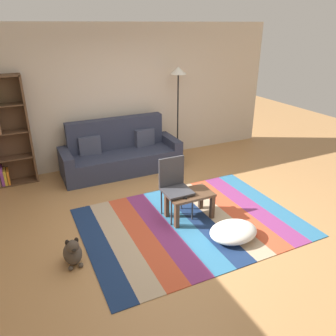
{
  "coord_description": "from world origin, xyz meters",
  "views": [
    {
      "loc": [
        -1.96,
        -3.79,
        2.67
      ],
      "look_at": [
        0.04,
        0.37,
        0.65
      ],
      "focal_mm": 35.42,
      "sensor_mm": 36.0,
      "label": 1
    }
  ],
  "objects_px": {
    "coffee_table": "(190,198)",
    "dog": "(73,252)",
    "standing_lamp": "(178,83)",
    "pouf": "(233,232)",
    "tv_remote": "(185,196)",
    "couch": "(120,154)",
    "folding_chair": "(174,183)"
  },
  "relations": [
    {
      "from": "coffee_table",
      "to": "dog",
      "type": "relative_size",
      "value": 1.68
    },
    {
      "from": "standing_lamp",
      "to": "folding_chair",
      "type": "height_order",
      "value": "standing_lamp"
    },
    {
      "from": "standing_lamp",
      "to": "dog",
      "type": "bearing_deg",
      "value": -136.82
    },
    {
      "from": "dog",
      "to": "tv_remote",
      "type": "bearing_deg",
      "value": 8.2
    },
    {
      "from": "pouf",
      "to": "couch",
      "type": "bearing_deg",
      "value": 102.63
    },
    {
      "from": "pouf",
      "to": "tv_remote",
      "type": "height_order",
      "value": "tv_remote"
    },
    {
      "from": "couch",
      "to": "pouf",
      "type": "distance_m",
      "value": 2.92
    },
    {
      "from": "couch",
      "to": "coffee_table",
      "type": "relative_size",
      "value": 3.39
    },
    {
      "from": "coffee_table",
      "to": "pouf",
      "type": "height_order",
      "value": "coffee_table"
    },
    {
      "from": "tv_remote",
      "to": "couch",
      "type": "bearing_deg",
      "value": 117.49
    },
    {
      "from": "standing_lamp",
      "to": "tv_remote",
      "type": "bearing_deg",
      "value": -114.72
    },
    {
      "from": "standing_lamp",
      "to": "folding_chair",
      "type": "xyz_separation_m",
      "value": [
        -1.1,
        -2.05,
        -1.05
      ]
    },
    {
      "from": "standing_lamp",
      "to": "couch",
      "type": "bearing_deg",
      "value": -174.91
    },
    {
      "from": "couch",
      "to": "coffee_table",
      "type": "bearing_deg",
      "value": -80.2
    },
    {
      "from": "couch",
      "to": "standing_lamp",
      "type": "xyz_separation_m",
      "value": [
        1.31,
        0.12,
        1.25
      ]
    },
    {
      "from": "pouf",
      "to": "standing_lamp",
      "type": "xyz_separation_m",
      "value": [
        0.67,
        2.96,
        1.47
      ]
    },
    {
      "from": "coffee_table",
      "to": "folding_chair",
      "type": "height_order",
      "value": "folding_chair"
    },
    {
      "from": "dog",
      "to": "tv_remote",
      "type": "xyz_separation_m",
      "value": [
        1.64,
        0.24,
        0.26
      ]
    },
    {
      "from": "coffee_table",
      "to": "pouf",
      "type": "bearing_deg",
      "value": -69.52
    },
    {
      "from": "coffee_table",
      "to": "pouf",
      "type": "relative_size",
      "value": 0.99
    },
    {
      "from": "dog",
      "to": "standing_lamp",
      "type": "distance_m",
      "value": 3.97
    },
    {
      "from": "couch",
      "to": "dog",
      "type": "xyz_separation_m",
      "value": [
        -1.4,
        -2.42,
        -0.18
      ]
    },
    {
      "from": "tv_remote",
      "to": "standing_lamp",
      "type": "bearing_deg",
      "value": 86.28
    },
    {
      "from": "pouf",
      "to": "folding_chair",
      "type": "xyz_separation_m",
      "value": [
        -0.44,
        0.91,
        0.42
      ]
    },
    {
      "from": "tv_remote",
      "to": "folding_chair",
      "type": "bearing_deg",
      "value": 121.83
    },
    {
      "from": "couch",
      "to": "standing_lamp",
      "type": "relative_size",
      "value": 1.19
    },
    {
      "from": "coffee_table",
      "to": "standing_lamp",
      "type": "xyz_separation_m",
      "value": [
        0.94,
        2.23,
        1.26
      ]
    },
    {
      "from": "folding_chair",
      "to": "coffee_table",
      "type": "bearing_deg",
      "value": 1.28
    },
    {
      "from": "coffee_table",
      "to": "pouf",
      "type": "distance_m",
      "value": 0.8
    },
    {
      "from": "couch",
      "to": "tv_remote",
      "type": "distance_m",
      "value": 2.2
    },
    {
      "from": "coffee_table",
      "to": "dog",
      "type": "distance_m",
      "value": 1.79
    },
    {
      "from": "tv_remote",
      "to": "coffee_table",
      "type": "bearing_deg",
      "value": 50.08
    }
  ]
}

